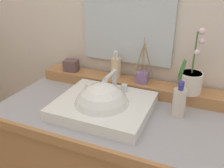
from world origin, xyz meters
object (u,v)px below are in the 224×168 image
object	(u,v)px
potted_plant	(191,79)
trinket_box	(71,65)
soap_dispenser	(116,67)
soap_bar	(91,85)
sink_basin	(103,108)
lotion_bottle	(179,102)
reed_diffuser	(142,76)

from	to	relation	value
potted_plant	trinket_box	distance (m)	0.69
trinket_box	soap_dispenser	bearing A→B (deg)	-3.29
soap_bar	sink_basin	bearing A→B (deg)	-44.19
sink_basin	lotion_bottle	xyz separation A→B (m)	(0.33, 0.11, 0.05)
potted_plant	soap_dispenser	bearing A→B (deg)	175.51
sink_basin	potted_plant	bearing A→B (deg)	35.10
soap_bar	trinket_box	xyz separation A→B (m)	(-0.21, 0.15, 0.03)
sink_basin	lotion_bottle	size ratio (longest dim) A/B	2.57
soap_dispenser	trinket_box	size ratio (longest dim) A/B	1.87
reed_diffuser	lotion_bottle	world-z (taller)	reed_diffuser
soap_bar	potted_plant	xyz separation A→B (m)	(0.48, 0.13, 0.06)
soap_bar	lotion_bottle	distance (m)	0.45
potted_plant	reed_diffuser	world-z (taller)	potted_plant
soap_bar	soap_dispenser	xyz separation A→B (m)	(0.07, 0.17, 0.06)
trinket_box	soap_bar	bearing A→B (deg)	-42.16
lotion_bottle	trinket_box	bearing A→B (deg)	166.90
reed_diffuser	trinket_box	distance (m)	0.44
sink_basin	potted_plant	world-z (taller)	potted_plant
soap_bar	trinket_box	distance (m)	0.26
soap_bar	trinket_box	bearing A→B (deg)	144.63
soap_bar	reed_diffuser	xyz separation A→B (m)	(0.23, 0.16, 0.03)
sink_basin	soap_dispenser	bearing A→B (deg)	99.71
sink_basin	lotion_bottle	world-z (taller)	lotion_bottle
reed_diffuser	lotion_bottle	xyz separation A→B (m)	(0.22, -0.16, -0.03)
reed_diffuser	trinket_box	size ratio (longest dim) A/B	3.07
potted_plant	lotion_bottle	world-z (taller)	potted_plant
potted_plant	soap_dispenser	xyz separation A→B (m)	(-0.41, 0.03, -0.01)
reed_diffuser	soap_dispenser	bearing A→B (deg)	176.04
trinket_box	lotion_bottle	xyz separation A→B (m)	(0.66, -0.15, -0.02)
soap_bar	potted_plant	distance (m)	0.50
sink_basin	trinket_box	distance (m)	0.43
potted_plant	soap_dispenser	world-z (taller)	potted_plant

